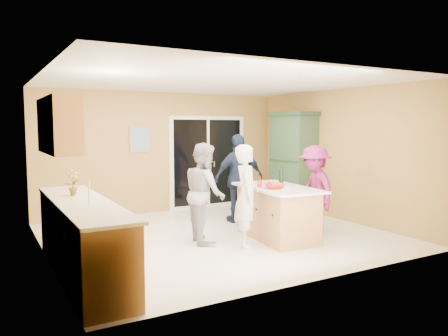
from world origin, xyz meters
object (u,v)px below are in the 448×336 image
woman_grey (205,192)px  woman_navy (239,178)px  kitchen_island (277,214)px  green_hutch (293,163)px  woman_magenta (315,190)px  woman_white (247,196)px

woman_grey → woman_navy: woman_navy is taller
kitchen_island → green_hutch: bearing=51.5°
woman_magenta → green_hutch: bearing=164.0°
woman_navy → kitchen_island: bearing=92.8°
green_hutch → woman_grey: green_hutch is taller
woman_navy → woman_grey: bearing=45.7°
woman_grey → woman_navy: bearing=-39.8°
woman_white → woman_magenta: 1.49m
green_hutch → woman_navy: size_ratio=1.27×
woman_white → woman_magenta: size_ratio=1.03×
woman_navy → green_hutch: bearing=-159.2°
woman_navy → woman_magenta: bearing=122.7°
woman_grey → woman_magenta: 1.97m
green_hutch → woman_grey: size_ratio=1.36×
green_hutch → woman_white: 3.13m
woman_grey → woman_magenta: size_ratio=1.04×
green_hutch → woman_grey: 3.18m
woman_navy → woman_magenta: size_ratio=1.12×
woman_grey → green_hutch: bearing=-52.5°
green_hutch → woman_white: size_ratio=1.37×
woman_white → woman_magenta: woman_white is taller
kitchen_island → woman_magenta: 0.87m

